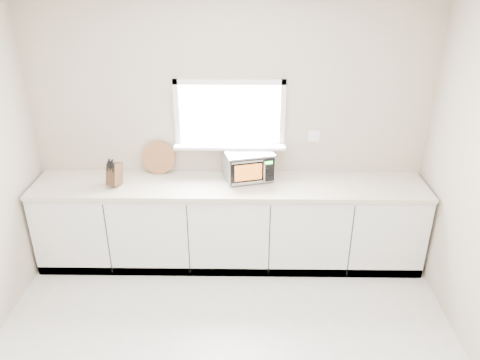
{
  "coord_description": "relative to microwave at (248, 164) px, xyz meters",
  "views": [
    {
      "loc": [
        0.16,
        -2.48,
        2.98
      ],
      "look_at": [
        0.11,
        1.55,
        1.03
      ],
      "focal_mm": 35.0,
      "sensor_mm": 36.0,
      "label": 1
    }
  ],
  "objects": [
    {
      "name": "knife_block",
      "position": [
        -1.31,
        -0.18,
        -0.03
      ],
      "size": [
        0.15,
        0.23,
        0.3
      ],
      "rotation": [
        0.0,
        0.0,
        -0.26
      ],
      "color": "#462C19",
      "rests_on": "countertop"
    },
    {
      "name": "countertop",
      "position": [
        -0.19,
        -0.13,
        -0.18
      ],
      "size": [
        3.92,
        0.64,
        0.04
      ],
      "primitive_type": "cube",
      "color": "beige",
      "rests_on": "cabinets"
    },
    {
      "name": "cabinets",
      "position": [
        -0.19,
        -0.12,
        -0.64
      ],
      "size": [
        3.92,
        0.6,
        0.88
      ],
      "primitive_type": "cube",
      "color": "silver",
      "rests_on": "ground"
    },
    {
      "name": "cutting_board",
      "position": [
        -0.92,
        0.12,
        0.02
      ],
      "size": [
        0.34,
        0.08,
        0.34
      ],
      "primitive_type": "cylinder",
      "rotation": [
        1.4,
        0.0,
        0.0
      ],
      "color": "olive",
      "rests_on": "countertop"
    },
    {
      "name": "coffee_grinder",
      "position": [
        -0.09,
        0.04,
        -0.04
      ],
      "size": [
        0.16,
        0.16,
        0.23
      ],
      "rotation": [
        0.0,
        0.0,
        -0.27
      ],
      "color": "#B1B4B9",
      "rests_on": "countertop"
    },
    {
      "name": "microwave",
      "position": [
        0.0,
        0.0,
        0.0
      ],
      "size": [
        0.54,
        0.47,
        0.3
      ],
      "rotation": [
        0.0,
        0.0,
        0.26
      ],
      "color": "black",
      "rests_on": "countertop"
    },
    {
      "name": "back_wall",
      "position": [
        -0.19,
        0.18,
        0.29
      ],
      "size": [
        4.0,
        0.17,
        2.7
      ],
      "color": "#AFA18B",
      "rests_on": "ground"
    }
  ]
}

